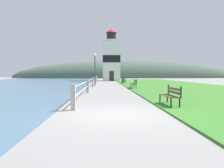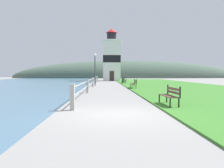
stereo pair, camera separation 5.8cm
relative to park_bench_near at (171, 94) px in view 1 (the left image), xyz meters
The scene contains 10 objects.
ground_plane 3.26m from the park_bench_near, 142.17° to the right, with size 160.00×160.00×0.00m, color gray.
grass_verge 17.75m from the park_bench_near, 72.54° to the left, with size 12.00×56.69×0.06m.
seawall_railing 15.21m from the park_bench_near, 106.44° to the left, with size 0.18×31.31×1.07m.
park_bench_near is the anchor object (origin of this frame).
park_bench_midway 11.63m from the park_bench_near, 90.39° to the left, with size 0.54×1.98×0.94m.
park_bench_far 22.73m from the park_bench_near, 89.76° to the left, with size 0.63×1.94×0.94m.
lighthouse 35.62m from the park_bench_near, 92.44° to the left, with size 4.02×4.02×10.67m.
trash_bin 24.83m from the park_bench_near, 89.97° to the left, with size 0.54×0.54×0.84m.
lamp_post 17.82m from the park_bench_near, 103.58° to the left, with size 0.36×0.36×3.96m.
distant_hillside 66.05m from the park_bench_near, 85.26° to the left, with size 80.00×16.00×12.00m.
Camera 1 is at (-0.53, -7.83, 1.49)m, focal length 35.00 mm.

